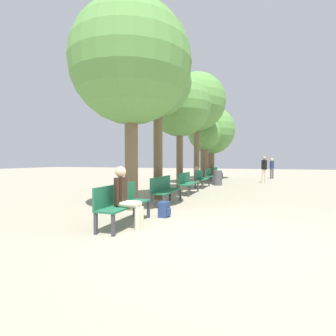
{
  "coord_description": "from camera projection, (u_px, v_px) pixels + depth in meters",
  "views": [
    {
      "loc": [
        0.75,
        -5.01,
        1.46
      ],
      "look_at": [
        -2.43,
        4.16,
        1.16
      ],
      "focal_mm": 28.0,
      "sensor_mm": 36.0,
      "label": 1
    }
  ],
  "objects": [
    {
      "name": "pedestrian_mid",
      "position": [
        272.0,
        167.0,
        20.51
      ],
      "size": [
        0.33,
        0.26,
        1.61
      ],
      "color": "#4C4C4C",
      "rests_on": "ground_plane"
    },
    {
      "name": "trash_bin",
      "position": [
        218.0,
        178.0,
        15.11
      ],
      "size": [
        0.51,
        0.51,
        0.86
      ],
      "color": "#4C4C51",
      "rests_on": "ground_plane"
    },
    {
      "name": "backpack",
      "position": [
        164.0,
        209.0,
        6.71
      ],
      "size": [
        0.26,
        0.31,
        0.39
      ],
      "color": "navy",
      "rests_on": "ground_plane"
    },
    {
      "name": "tree_row_1",
      "position": [
        158.0,
        84.0,
        9.66
      ],
      "size": [
        2.48,
        2.48,
        5.56
      ],
      "color": "brown",
      "rests_on": "ground_plane"
    },
    {
      "name": "tree_row_5",
      "position": [
        211.0,
        131.0,
        20.41
      ],
      "size": [
        3.69,
        3.69,
        5.62
      ],
      "color": "brown",
      "rests_on": "ground_plane"
    },
    {
      "name": "bench_row_3",
      "position": [
        201.0,
        177.0,
        13.94
      ],
      "size": [
        0.48,
        1.78,
        0.91
      ],
      "color": "#1E6042",
      "rests_on": "ground_plane"
    },
    {
      "name": "pedestrian_near",
      "position": [
        264.0,
        168.0,
        16.74
      ],
      "size": [
        0.34,
        0.29,
        1.7
      ],
      "color": "beige",
      "rests_on": "ground_plane"
    },
    {
      "name": "person_seated",
      "position": [
        126.0,
        195.0,
        5.57
      ],
      "size": [
        0.62,
        0.35,
        1.32
      ],
      "color": "beige",
      "rests_on": "ground_plane"
    },
    {
      "name": "tree_row_4",
      "position": [
        204.0,
        135.0,
        17.99
      ],
      "size": [
        2.25,
        2.25,
        4.4
      ],
      "color": "brown",
      "rests_on": "ground_plane"
    },
    {
      "name": "tree_row_0",
      "position": [
        131.0,
        64.0,
        7.62
      ],
      "size": [
        3.54,
        3.54,
        6.05
      ],
      "color": "brown",
      "rests_on": "ground_plane"
    },
    {
      "name": "bench_row_2",
      "position": [
        187.0,
        182.0,
        11.25
      ],
      "size": [
        0.48,
        1.78,
        0.91
      ],
      "color": "#1E6042",
      "rests_on": "ground_plane"
    },
    {
      "name": "tree_row_3",
      "position": [
        197.0,
        102.0,
        15.69
      ],
      "size": [
        3.46,
        3.46,
        6.69
      ],
      "color": "brown",
      "rests_on": "ground_plane"
    },
    {
      "name": "bench_row_4",
      "position": [
        210.0,
        175.0,
        16.62
      ],
      "size": [
        0.48,
        1.78,
        0.91
      ],
      "color": "#1E6042",
      "rests_on": "ground_plane"
    },
    {
      "name": "bench_row_0",
      "position": [
        122.0,
        201.0,
        5.88
      ],
      "size": [
        0.48,
        1.78,
        0.91
      ],
      "color": "#1E6042",
      "rests_on": "ground_plane"
    },
    {
      "name": "bench_row_5",
      "position": [
        217.0,
        173.0,
        19.31
      ],
      "size": [
        0.48,
        1.78,
        0.91
      ],
      "color": "#1E6042",
      "rests_on": "ground_plane"
    },
    {
      "name": "ground_plane",
      "position": [
        216.0,
        236.0,
        5.02
      ],
      "size": [
        80.0,
        80.0,
        0.0
      ],
      "primitive_type": "plane",
      "color": "gray"
    },
    {
      "name": "tree_row_2",
      "position": [
        180.0,
        106.0,
        12.34
      ],
      "size": [
        2.95,
        2.95,
        5.53
      ],
      "color": "brown",
      "rests_on": "ground_plane"
    },
    {
      "name": "bench_row_1",
      "position": [
        165.0,
        188.0,
        8.57
      ],
      "size": [
        0.48,
        1.78,
        0.91
      ],
      "color": "#1E6042",
      "rests_on": "ground_plane"
    }
  ]
}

